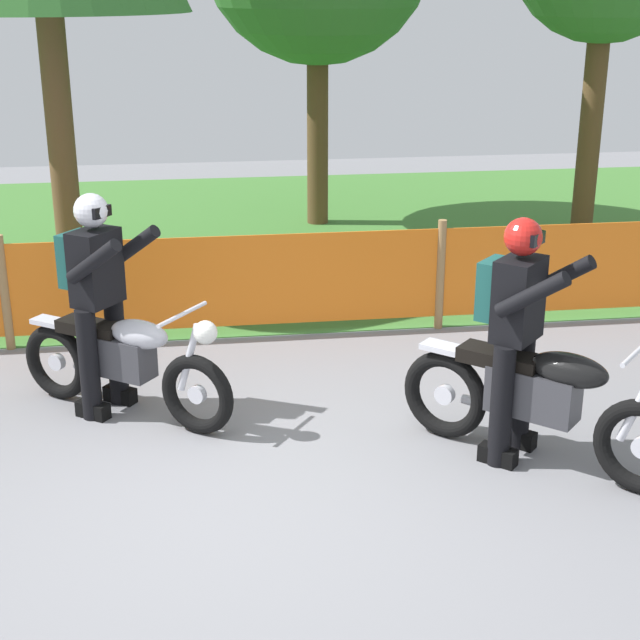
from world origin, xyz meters
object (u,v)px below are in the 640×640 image
Objects in this scene: motorcycle_trailing at (124,360)px; rider_trailing at (97,292)px; motorcycle_lead at (542,399)px; rider_lead at (515,326)px.

motorcycle_trailing is 0.55m from rider_trailing.
motorcycle_trailing is at bearing -159.58° from motorcycle_lead.
motorcycle_lead is 0.94× the size of rider_lead.
motorcycle_lead is at bearing 12.26° from rider_trailing.
motorcycle_trailing is 2.88m from rider_lead.
motorcycle_lead is 3.29m from rider_trailing.
motorcycle_lead is 0.97× the size of motorcycle_trailing.
motorcycle_trailing is 0.97× the size of rider_lead.
rider_trailing is (-0.17, 0.12, 0.51)m from motorcycle_trailing.
motorcycle_trailing is (-2.81, 1.17, -0.03)m from motorcycle_lead.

